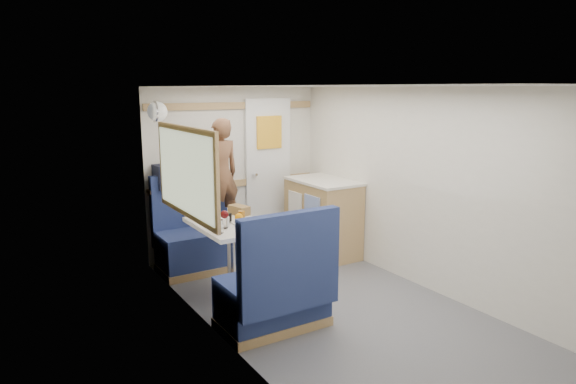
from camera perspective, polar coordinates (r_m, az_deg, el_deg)
floor at (r=4.69m, az=6.65°, el=-13.66°), size 4.50×4.50×0.00m
ceiling at (r=4.24m, az=7.28°, el=11.60°), size 4.50×4.50×0.00m
wall_back at (r=6.24m, az=-5.95°, el=2.35°), size 2.20×0.02×2.00m
wall_left at (r=3.79m, az=-6.24°, el=-3.64°), size 0.02×4.50×2.00m
wall_right at (r=5.10m, az=16.70°, el=-0.13°), size 0.02×4.50×2.00m
oak_trim_low at (r=6.25m, az=-5.85°, el=0.97°), size 2.15×0.02×0.08m
oak_trim_high at (r=6.15m, az=-6.02°, el=9.52°), size 2.15×0.02×0.08m
side_window at (r=4.65m, az=-11.37°, el=2.17°), size 0.04×1.30×0.72m
rear_door at (r=6.42m, az=-2.20°, el=2.41°), size 0.62×0.12×1.86m
dinette_table at (r=4.96m, az=-6.38°, el=-5.19°), size 0.62×0.92×0.72m
bench_far at (r=5.80m, az=-9.97°, el=-5.56°), size 0.90×0.59×1.05m
bench_near at (r=4.33m, az=-1.33°, el=-11.41°), size 0.90×0.59×1.05m
ledge at (r=5.90m, az=-11.08°, el=0.48°), size 0.90×0.14×0.04m
dome_light at (r=5.42m, az=-14.33°, el=8.66°), size 0.20×0.20×0.20m
galley_counter at (r=6.16m, az=3.87°, el=-2.80°), size 0.57×0.92×0.92m
person at (r=5.70m, az=-7.47°, el=2.04°), size 0.48×0.36×1.22m
duffel_bag at (r=5.84m, az=-11.98°, el=1.82°), size 0.54×0.27×0.26m
tray at (r=4.82m, az=-4.37°, el=-3.65°), size 0.25×0.32×0.02m
orange_fruit at (r=4.90m, az=-5.48°, el=-2.82°), size 0.08×0.08×0.08m
cheese_block at (r=4.87m, az=-4.43°, el=-3.17°), size 0.10×0.07×0.03m
wine_glass at (r=4.73m, az=-7.08°, el=-2.58°), size 0.08×0.08×0.17m
tumbler_left at (r=4.60m, az=-7.65°, el=-3.81°), size 0.07×0.07×0.12m
tumbler_mid at (r=5.14m, az=-9.80°, el=-2.31°), size 0.07×0.07×0.11m
beer_glass at (r=4.96m, az=-5.18°, el=-2.71°), size 0.07×0.07×0.11m
pepper_grinder at (r=4.95m, az=-6.45°, el=-2.87°), size 0.03×0.03×0.09m
salt_grinder at (r=4.82m, az=-6.74°, el=-3.27°), size 0.04×0.04×0.09m
bread_loaf at (r=5.24m, az=-5.45°, el=-2.01°), size 0.17×0.24×0.09m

